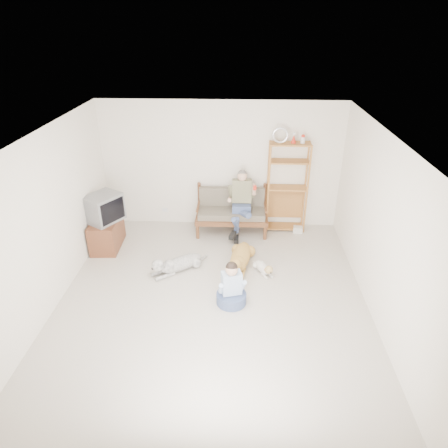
{
  "coord_description": "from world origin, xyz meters",
  "views": [
    {
      "loc": [
        0.43,
        -5.2,
        4.15
      ],
      "look_at": [
        0.14,
        1.0,
        0.89
      ],
      "focal_mm": 32.0,
      "sensor_mm": 36.0,
      "label": 1
    }
  ],
  "objects_px": {
    "loveseat": "(232,210)",
    "golden_retriever": "(240,259)",
    "tv_stand": "(107,233)",
    "etagere": "(287,187)"
  },
  "relations": [
    {
      "from": "loveseat",
      "to": "golden_retriever",
      "type": "xyz_separation_m",
      "value": [
        0.19,
        -1.41,
        -0.31
      ]
    },
    {
      "from": "loveseat",
      "to": "etagere",
      "type": "distance_m",
      "value": 1.26
    },
    {
      "from": "etagere",
      "to": "loveseat",
      "type": "bearing_deg",
      "value": -172.92
    },
    {
      "from": "golden_retriever",
      "to": "etagere",
      "type": "bearing_deg",
      "value": 68.5
    },
    {
      "from": "tv_stand",
      "to": "golden_retriever",
      "type": "relative_size",
      "value": 0.66
    },
    {
      "from": "loveseat",
      "to": "tv_stand",
      "type": "height_order",
      "value": "loveseat"
    },
    {
      "from": "tv_stand",
      "to": "golden_retriever",
      "type": "distance_m",
      "value": 2.73
    },
    {
      "from": "tv_stand",
      "to": "golden_retriever",
      "type": "height_order",
      "value": "tv_stand"
    },
    {
      "from": "loveseat",
      "to": "etagere",
      "type": "height_order",
      "value": "etagere"
    },
    {
      "from": "tv_stand",
      "to": "etagere",
      "type": "bearing_deg",
      "value": 12.02
    }
  ]
}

